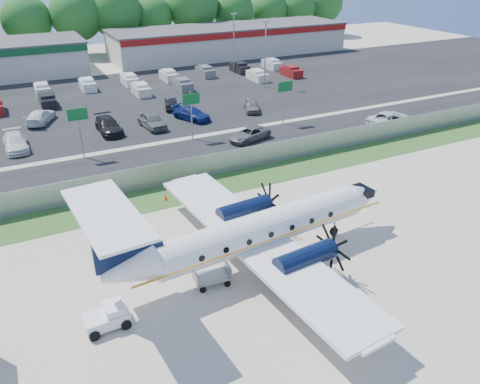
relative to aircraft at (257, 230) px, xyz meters
name	(u,v)px	position (x,y,z in m)	size (l,w,h in m)	color
ground	(283,264)	(1.45, -0.78, -2.42)	(170.00, 170.00, 0.00)	beige
grass_verge	(208,187)	(1.45, 11.22, -2.42)	(170.00, 4.00, 0.02)	#2D561E
access_road	(179,157)	(1.45, 18.22, -2.41)	(170.00, 8.00, 0.02)	black
parking_lot	(123,101)	(1.45, 39.22, -2.41)	(170.00, 32.00, 0.02)	black
perimeter_fence	(198,167)	(1.45, 13.22, -1.42)	(120.00, 0.06, 1.99)	gray
building_east	(230,40)	(27.45, 61.20, 0.21)	(44.40, 12.40, 5.24)	beige
sign_left	(79,121)	(-6.55, 22.12, 1.19)	(1.80, 0.26, 5.00)	gray
sign_mid	(191,106)	(4.45, 22.12, 1.19)	(1.80, 0.26, 5.00)	gray
sign_right	(285,93)	(15.45, 22.12, 1.19)	(1.80, 0.26, 5.00)	gray
light_pole_ne	(265,50)	(21.45, 37.22, 2.81)	(0.90, 0.35, 9.09)	gray
light_pole_se	(234,39)	(21.45, 47.22, 2.81)	(0.90, 0.35, 9.09)	gray
tree_line	(78,56)	(1.45, 73.22, -2.42)	(112.00, 6.00, 14.00)	#1D5D1B
aircraft	(257,230)	(0.00, 0.00, 0.00)	(20.37, 20.07, 6.28)	white
pushback_tug	(108,316)	(-9.47, -1.33, -1.84)	(2.31, 1.70, 1.21)	white
baggage_cart_near	(321,294)	(1.45, -4.79, -1.87)	(2.32, 1.47, 1.19)	gray
baggage_cart_far	(212,276)	(-3.29, -0.58, -1.91)	(2.23, 1.47, 1.11)	gray
cone_nose	(300,218)	(5.27, 3.11, -2.16)	(0.39, 0.39, 0.55)	#ED5007
cone_starboard_wing	(165,197)	(-2.40, 10.63, -2.19)	(0.35, 0.35, 0.50)	#ED5007
road_car_mid	(249,140)	(9.58, 19.33, -2.42)	(2.20, 4.76, 1.32)	#595B5E
road_car_east	(389,126)	(25.74, 16.28, -2.42)	(2.71, 5.88, 1.63)	silver
parked_car_a	(17,149)	(-12.13, 27.35, -2.42)	(2.11, 5.20, 1.51)	silver
parked_car_b	(110,132)	(-2.84, 28.14, -2.42)	(2.19, 5.39, 1.56)	black
parked_car_c	(152,128)	(1.78, 27.60, -2.42)	(1.97, 4.89, 1.67)	#595B5E
parked_car_d	(192,120)	(6.69, 28.19, -2.42)	(2.03, 4.99, 1.45)	navy
parked_car_e	(252,111)	(14.48, 27.97, -2.42)	(1.66, 4.12, 1.40)	#595B5E
parked_car_f	(42,123)	(-9.05, 34.90, -2.42)	(2.10, 5.15, 1.50)	silver
parked_car_g	(171,108)	(5.99, 33.49, -2.42)	(1.44, 4.12, 1.36)	black
far_parking_rows	(114,92)	(1.45, 44.22, -2.42)	(56.00, 10.00, 1.60)	gray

